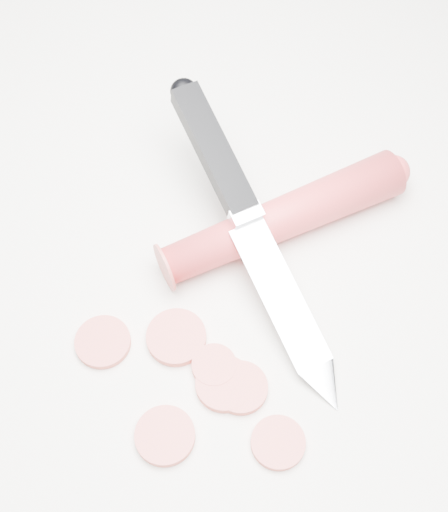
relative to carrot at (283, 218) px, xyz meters
The scene contains 10 objects.
ground 0.06m from the carrot, 106.49° to the right, with size 2.40×2.40×0.00m, color silver.
carrot is the anchor object (origin of this frame).
carrot_slice_0 0.16m from the carrot, 112.49° to the right, with size 0.04×0.04×0.01m, color #C94C45.
carrot_slice_1 0.18m from the carrot, 85.75° to the right, with size 0.04×0.04×0.01m, color #C94C45.
carrot_slice_2 0.13m from the carrot, 77.82° to the right, with size 0.04×0.04×0.01m, color #C94C45.
carrot_slice_3 0.12m from the carrot, 82.92° to the right, with size 0.03×0.03×0.01m, color #C94C45.
carrot_slice_4 0.16m from the carrot, 61.39° to the right, with size 0.04×0.04×0.01m, color #C94C45.
carrot_slice_5 0.12m from the carrot, 99.14° to the right, with size 0.04×0.04×0.01m, color #C94C45.
carrot_slice_6 0.13m from the carrot, 72.85° to the right, with size 0.04×0.04×0.01m, color #C94C45.
kitchen_knife 0.04m from the carrot, 100.73° to the right, with size 0.23×0.16×0.07m, color silver, non-canonical shape.
Camera 1 is at (0.13, -0.21, 0.46)m, focal length 50.00 mm.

